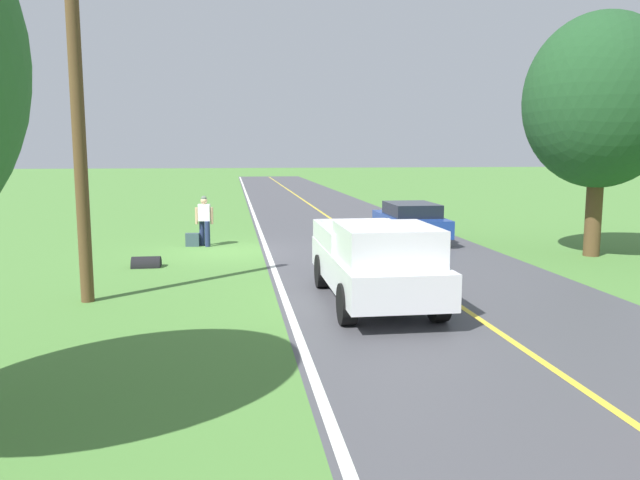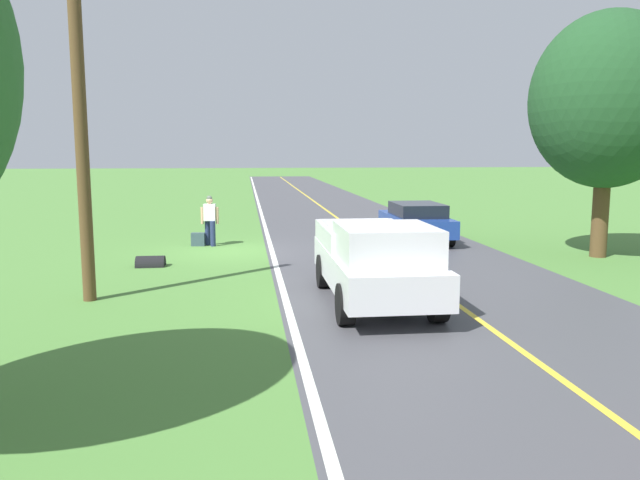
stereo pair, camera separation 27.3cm
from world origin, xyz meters
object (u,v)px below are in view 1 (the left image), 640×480
at_px(pickup_truck_passing, 377,261).
at_px(tree_far_side_near, 601,101).
at_px(sedan_near_oncoming, 410,221).
at_px(utility_pole_roadside, 79,132).
at_px(suitcase_carried, 192,240).
at_px(hitchhiker_walking, 204,218).

height_order(pickup_truck_passing, tree_far_side_near, tree_far_side_near).
height_order(sedan_near_oncoming, utility_pole_roadside, utility_pole_roadside).
height_order(pickup_truck_passing, sedan_near_oncoming, pickup_truck_passing).
relative_size(pickup_truck_passing, tree_far_side_near, 0.73).
bearing_deg(suitcase_carried, tree_far_side_near, 79.01).
xyz_separation_m(suitcase_carried, tree_far_side_near, (-12.56, 3.76, 4.54)).
relative_size(hitchhiker_walking, sedan_near_oncoming, 0.40).
bearing_deg(utility_pole_roadside, hitchhiker_walking, -105.95).
relative_size(hitchhiker_walking, suitcase_carried, 3.79).
height_order(tree_far_side_near, sedan_near_oncoming, tree_far_side_near).
bearing_deg(utility_pole_roadside, suitcase_carried, -103.09).
bearing_deg(pickup_truck_passing, hitchhiker_walking, -66.24).
bearing_deg(suitcase_carried, sedan_near_oncoming, 97.03).
xyz_separation_m(suitcase_carried, utility_pole_roadside, (1.81, 7.79, 3.43)).
distance_m(pickup_truck_passing, utility_pole_roadside, 6.87).
bearing_deg(sedan_near_oncoming, tree_far_side_near, 140.27).
xyz_separation_m(hitchhiker_walking, tree_far_side_near, (-12.13, 3.80, 3.79)).
height_order(hitchhiker_walking, utility_pole_roadside, utility_pole_roadside).
xyz_separation_m(hitchhiker_walking, suitcase_carried, (0.43, 0.04, -0.75)).
relative_size(hitchhiker_walking, tree_far_side_near, 0.23).
xyz_separation_m(suitcase_carried, sedan_near_oncoming, (-7.81, -0.18, 0.52)).
distance_m(hitchhiker_walking, utility_pole_roadside, 8.57).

